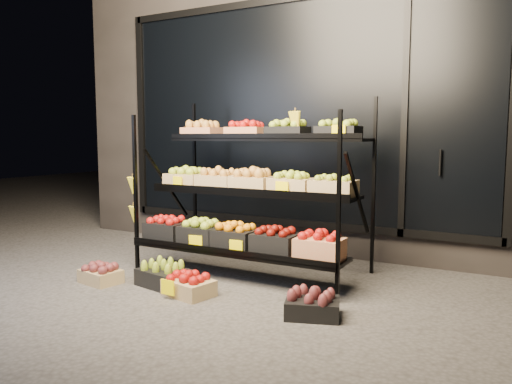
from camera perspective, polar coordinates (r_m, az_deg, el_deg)
The scene contains 8 objects.
ground at distance 4.34m, azimuth -4.72°, elevation -11.05°, with size 24.00×24.00×0.00m, color #514F4C.
building at distance 6.47m, azimuth 8.09°, elevation 10.31°, with size 6.00×2.08×3.50m.
display_rack at distance 4.68m, azimuth -0.85°, elevation 0.12°, with size 2.18×1.02×1.66m.
tag_floor_a at distance 4.12m, azimuth -10.06°, elevation -11.21°, with size 0.13×0.01×0.12m, color #FFE900.
floor_crate_left at distance 4.70m, azimuth -17.34°, elevation -8.87°, with size 0.38×0.31×0.18m.
floor_crate_midleft at distance 4.47m, azimuth -10.50°, elevation -9.26°, with size 0.48×0.39×0.21m.
floor_crate_midright at distance 4.18m, azimuth -7.68°, elevation -10.44°, with size 0.43×0.35×0.20m.
floor_crate_right at distance 3.70m, azimuth 6.47°, elevation -12.67°, with size 0.45×0.39×0.20m.
Camera 1 is at (2.29, -3.45, 1.30)m, focal length 35.00 mm.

